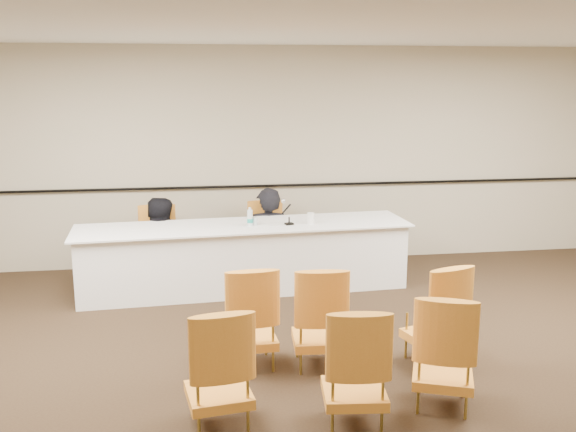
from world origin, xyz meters
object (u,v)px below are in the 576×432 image
at_px(panelist_main_chair, 268,239).
at_px(water_bottle, 250,217).
at_px(coffee_cup, 311,218).
at_px(aud_chair_back_right, 444,350).
at_px(panelist_second, 159,260).
at_px(panelist_second_chair, 158,244).
at_px(aud_chair_front_right, 435,313).
at_px(aud_chair_back_mid, 355,365).
at_px(aud_chair_front_mid, 319,316).
at_px(aud_chair_front_left, 249,315).
at_px(panelist_main, 268,250).
at_px(microphone, 289,213).
at_px(panel_table, 244,257).
at_px(aud_chair_back_left, 218,366).
at_px(drinking_glass, 255,221).

xyz_separation_m(panelist_main_chair, water_bottle, (-0.30, -0.68, 0.45)).
height_order(coffee_cup, aud_chair_back_right, same).
relative_size(panelist_main_chair, panelist_second, 0.58).
xyz_separation_m(panelist_second, panelist_second_chair, (0.00, 0.00, 0.22)).
xyz_separation_m(aud_chair_front_right, aud_chair_back_mid, (-0.99, -0.94, 0.00)).
distance_m(panelist_second, aud_chair_front_mid, 3.21).
bearing_deg(aud_chair_front_left, panelist_main, 76.48).
bearing_deg(panelist_main_chair, aud_chair_front_mid, -91.19).
xyz_separation_m(panelist_main, aud_chair_back_right, (0.94, -3.76, 0.16)).
height_order(panelist_main, microphone, panelist_main).
xyz_separation_m(water_bottle, coffee_cup, (0.75, -0.00, -0.05)).
distance_m(water_bottle, coffee_cup, 0.75).
bearing_deg(aud_chair_back_mid, water_bottle, 104.75).
bearing_deg(aud_chair_front_left, aud_chair_front_right, -10.05).
distance_m(panel_table, panelist_main_chair, 0.72).
height_order(panelist_main_chair, aud_chair_back_mid, same).
bearing_deg(aud_chair_front_left, panel_table, 83.13).
xyz_separation_m(panelist_main, aud_chair_front_right, (1.17, -2.99, 0.16)).
xyz_separation_m(coffee_cup, aud_chair_back_left, (-1.27, -3.11, -0.41)).
distance_m(microphone, aud_chair_back_right, 3.20).
relative_size(drinking_glass, aud_chair_front_left, 0.11).
distance_m(panelist_second_chair, microphone, 1.79).
height_order(aud_chair_back_mid, aud_chair_back_right, same).
bearing_deg(aud_chair_front_left, panelist_main_chair, 76.48).
bearing_deg(aud_chair_back_mid, panelist_second, 119.15).
bearing_deg(microphone, aud_chair_front_right, -84.42).
bearing_deg(aud_chair_front_right, water_bottle, 105.88).
bearing_deg(panelist_main, panelist_second, 4.26).
height_order(aud_chair_front_left, aud_chair_front_mid, same).
bearing_deg(coffee_cup, microphone, -178.64).
height_order(panelist_second, coffee_cup, panelist_second).
relative_size(drinking_glass, aud_chair_back_right, 0.11).
height_order(microphone, aud_chair_front_right, microphone).
bearing_deg(aud_chair_back_mid, microphone, 96.38).
relative_size(water_bottle, aud_chair_back_right, 0.24).
relative_size(aud_chair_front_left, aud_chair_front_right, 1.00).
bearing_deg(panelist_main_chair, aud_chair_back_left, -105.76).
distance_m(panelist_second_chair, aud_chair_back_left, 3.76).
distance_m(coffee_cup, aud_chair_back_mid, 3.28).
relative_size(microphone, drinking_glass, 3.00).
bearing_deg(panelist_second_chair, aud_chair_back_mid, -70.76).
height_order(panel_table, microphone, microphone).
bearing_deg(aud_chair_back_right, panel_table, 134.00).
xyz_separation_m(microphone, aud_chair_back_left, (-1.01, -3.10, -0.49)).
bearing_deg(aud_chair_back_right, water_bottle, 133.32).
relative_size(panelist_second, aud_chair_front_right, 1.74).
bearing_deg(drinking_glass, aud_chair_front_right, -59.01).
distance_m(panelist_second, aud_chair_front_left, 2.87).
distance_m(panel_table, panelist_second_chair, 1.19).
bearing_deg(panelist_second_chair, panelist_main_chair, -0.00).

